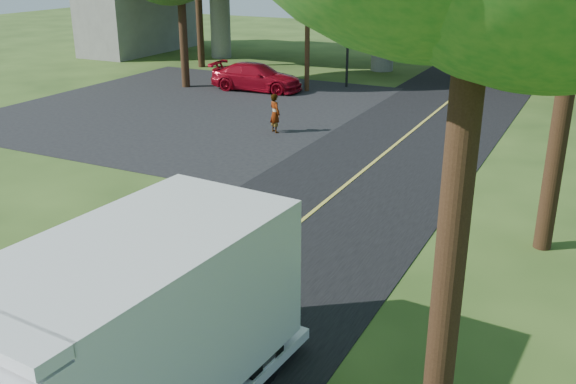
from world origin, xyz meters
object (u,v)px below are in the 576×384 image
Objects in this scene: utility_pole at (308,3)px; step_van at (103,349)px; pedestrian at (275,113)px; red_sedan at (257,77)px; traffic_signal at (348,28)px.

step_van is at bearing -71.14° from utility_pole.
step_van is 4.68× the size of pedestrian.
pedestrian is (4.95, -7.25, 0.09)m from red_sedan.
traffic_signal is at bearing -57.84° from red_sedan.
red_sedan is 8.78m from pedestrian.
utility_pole is 1.18× the size of step_van.
red_sedan is at bearing -143.07° from traffic_signal.
pedestrian reaches higher than red_sedan.
traffic_signal reaches higher than pedestrian.
red_sedan is at bearing 118.78° from step_van.
red_sedan is (-11.19, 24.34, -0.98)m from step_van.
step_van is 18.22m from pedestrian.
traffic_signal is 28.33m from step_van.
traffic_signal is 10.58m from pedestrian.
pedestrian is (0.93, -10.27, -2.38)m from traffic_signal.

